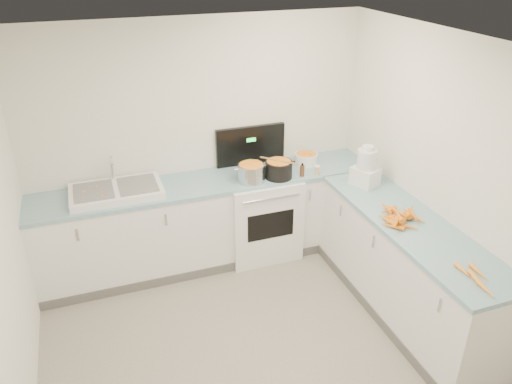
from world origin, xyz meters
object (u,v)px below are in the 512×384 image
object	(u,v)px
steel_pot	(251,174)
spice_jar	(317,171)
stove	(260,213)
extract_bottle	(302,171)
sink	(116,191)
food_processor	(366,168)
mixing_bowl	(306,159)
black_pot	(279,170)

from	to	relation	value
steel_pot	spice_jar	distance (m)	0.70
stove	steel_pot	distance (m)	0.58
steel_pot	extract_bottle	size ratio (longest dim) A/B	2.31
sink	food_processor	bearing A→B (deg)	-14.49
sink	extract_bottle	distance (m)	1.85
steel_pot	spice_jar	bearing A→B (deg)	-7.02
mixing_bowl	extract_bottle	world-z (taller)	extract_bottle
stove	mixing_bowl	size ratio (longest dim) A/B	5.41
extract_bottle	stove	bearing A→B (deg)	152.71
spice_jar	stove	bearing A→B (deg)	158.14
spice_jar	food_processor	distance (m)	0.52
mixing_bowl	extract_bottle	xyz separation A→B (m)	(-0.17, -0.28, 0.00)
black_pot	mixing_bowl	distance (m)	0.47
sink	food_processor	distance (m)	2.42
black_pot	spice_jar	distance (m)	0.41
steel_pot	spice_jar	size ratio (longest dim) A/B	3.29
sink	black_pot	bearing A→B (deg)	-5.90
mixing_bowl	steel_pot	bearing A→B (deg)	-163.29
sink	mixing_bowl	distance (m)	2.01
extract_bottle	mixing_bowl	bearing A→B (deg)	58.11
spice_jar	sink	bearing A→B (deg)	173.25
sink	steel_pot	distance (m)	1.32
sink	black_pot	xyz separation A→B (m)	(1.60, -0.17, 0.04)
steel_pot	extract_bottle	xyz separation A→B (m)	(0.53, -0.07, -0.02)
sink	extract_bottle	xyz separation A→B (m)	(1.84, -0.22, 0.02)
sink	extract_bottle	world-z (taller)	sink
sink	spice_jar	xyz separation A→B (m)	(2.00, -0.24, 0.00)
steel_pot	food_processor	bearing A→B (deg)	-23.71
stove	black_pot	distance (m)	0.58
extract_bottle	food_processor	size ratio (longest dim) A/B	0.29
extract_bottle	spice_jar	size ratio (longest dim) A/B	1.43
stove	food_processor	bearing A→B (deg)	-33.45
steel_pot	mixing_bowl	size ratio (longest dim) A/B	1.09
sink	black_pot	world-z (taller)	sink
steel_pot	black_pot	xyz separation A→B (m)	(0.29, -0.01, -0.00)
sink	extract_bottle	bearing A→B (deg)	-6.73
steel_pot	sink	bearing A→B (deg)	173.39
sink	mixing_bowl	world-z (taller)	sink
sink	spice_jar	world-z (taller)	sink
black_pot	spice_jar	xyz separation A→B (m)	(0.40, -0.07, -0.04)
stove	steel_pot	xyz separation A→B (m)	(-0.14, -0.14, 0.55)
food_processor	black_pot	bearing A→B (deg)	149.34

